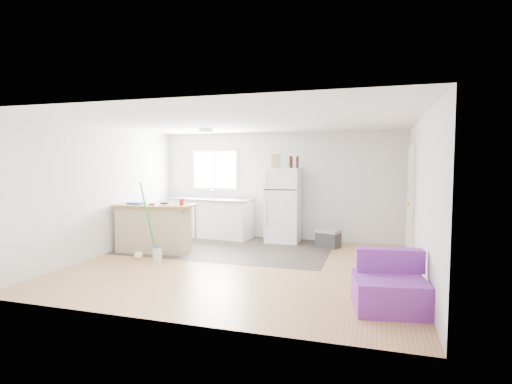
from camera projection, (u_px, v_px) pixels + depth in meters
room at (243, 194)px, 6.62m from camera, size 5.51×5.01×2.41m
vinyl_zone at (229, 247)px, 8.11m from camera, size 4.05×2.50×0.00m
window at (215, 170)px, 9.42m from camera, size 1.18×0.06×0.98m
interior_door at (411, 201)px, 7.32m from camera, size 0.11×0.92×2.10m
ceiling_fixture at (206, 131)px, 8.03m from camera, size 0.30×0.30×0.07m
kitchen_cabinets at (210, 217)px, 9.21m from camera, size 2.05×0.82×1.17m
peninsula at (154, 228)px, 7.69m from camera, size 1.54×0.70×0.92m
refrigerator at (283, 205)px, 8.64m from camera, size 0.72×0.69×1.61m
cooler at (328, 238)px, 8.13m from camera, size 0.55×0.47×0.36m
purple_seat at (389, 288)px, 4.73m from camera, size 0.92×0.89×0.67m
cleaner_jug at (157, 255)px, 6.90m from camera, size 0.15×0.13×0.29m
mop at (141, 246)px, 7.12m from camera, size 0.27×0.39×1.41m
red_cup at (182, 202)px, 7.51m from camera, size 0.10×0.10×0.12m
blue_tray at (136, 203)px, 7.69m from camera, size 0.32×0.25×0.04m
tool_a at (164, 203)px, 7.67m from camera, size 0.14×0.06×0.03m
tool_b at (152, 204)px, 7.53m from camera, size 0.10×0.05×0.03m
cardboard_box at (276, 161)px, 8.56m from camera, size 0.22×0.15×0.30m
bottle_left at (291, 162)px, 8.45m from camera, size 0.08×0.08×0.25m
bottle_right at (297, 162)px, 8.49m from camera, size 0.08×0.08×0.25m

